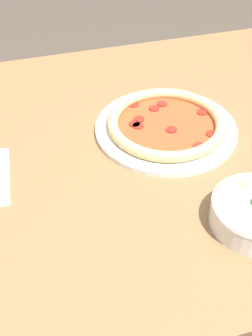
% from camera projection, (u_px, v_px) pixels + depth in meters
% --- Properties ---
extents(ground_plane, '(8.00, 8.00, 0.00)m').
position_uv_depth(ground_plane, '(150.00, 319.00, 1.59)').
color(ground_plane, '#4C4238').
extents(dining_table, '(1.26, 0.98, 0.76)m').
position_uv_depth(dining_table, '(159.00, 174.00, 1.15)').
color(dining_table, olive).
rests_on(dining_table, ground_plane).
extents(pizza, '(0.34, 0.34, 0.04)m').
position_uv_depth(pizza, '(166.00, 125.00, 1.11)').
color(pizza, white).
rests_on(pizza, dining_table).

